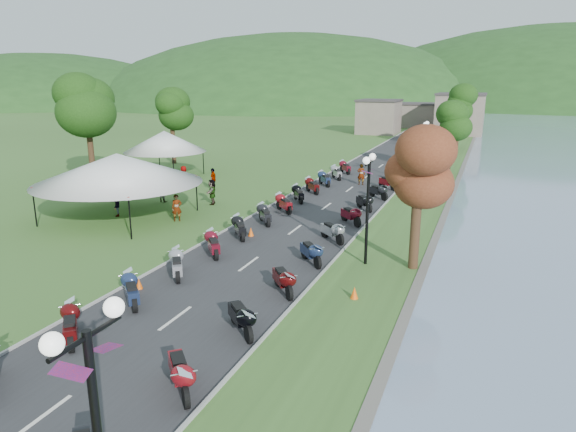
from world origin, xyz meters
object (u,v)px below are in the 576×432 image
(pedestrian_b, at_px, (163,202))
(vendor_tent_main, at_px, (119,186))
(pedestrian_a, at_px, (178,221))
(pedestrian_c, at_px, (117,216))

(pedestrian_b, bearing_deg, vendor_tent_main, 102.95)
(pedestrian_a, distance_m, pedestrian_c, 4.15)
(pedestrian_a, xyz_separation_m, pedestrian_c, (-4.13, -0.45, 0.00))
(vendor_tent_main, height_order, pedestrian_b, vendor_tent_main)
(pedestrian_a, bearing_deg, pedestrian_c, 150.18)
(vendor_tent_main, xyz_separation_m, pedestrian_a, (3.57, 0.68, -2.00))
(pedestrian_b, bearing_deg, pedestrian_a, 143.91)
(pedestrian_a, xyz_separation_m, pedestrian_b, (-3.79, 3.97, 0.00))
(pedestrian_a, height_order, pedestrian_c, pedestrian_c)
(vendor_tent_main, distance_m, pedestrian_a, 4.15)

